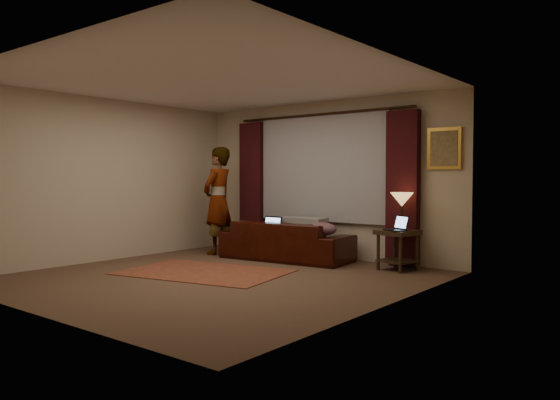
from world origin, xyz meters
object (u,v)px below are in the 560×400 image
object	(u,v)px
tiffany_lamp	(402,211)
sofa	(286,233)
person	(218,201)
laptop_table	(395,223)
laptop_sofa	(267,225)
end_table	(397,250)

from	to	relation	value
tiffany_lamp	sofa	bearing A→B (deg)	-169.95
sofa	person	bearing A→B (deg)	1.91
laptop_table	person	distance (m)	3.27
laptop_sofa	person	size ratio (longest dim) A/B	0.21
sofa	tiffany_lamp	world-z (taller)	tiffany_lamp
end_table	laptop_table	world-z (taller)	laptop_table
laptop_sofa	laptop_table	xyz separation A→B (m)	(2.11, 0.29, 0.13)
laptop_table	sofa	bearing A→B (deg)	-147.44
sofa	laptop_table	xyz separation A→B (m)	(1.88, 0.09, 0.26)
sofa	laptop_sofa	xyz separation A→B (m)	(-0.23, -0.19, 0.13)
laptop_table	person	world-z (taller)	person
sofa	person	world-z (taller)	person
sofa	end_table	size ratio (longest dim) A/B	3.70
laptop_table	laptop_sofa	bearing A→B (deg)	-142.59
sofa	tiffany_lamp	size ratio (longest dim) A/B	4.00
laptop_sofa	person	distance (m)	1.19
tiffany_lamp	laptop_table	distance (m)	0.29
person	laptop_table	bearing A→B (deg)	84.47
person	end_table	bearing A→B (deg)	86.69
person	tiffany_lamp	bearing A→B (deg)	88.61
sofa	laptop_sofa	distance (m)	0.33
sofa	person	size ratio (longest dim) A/B	1.15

